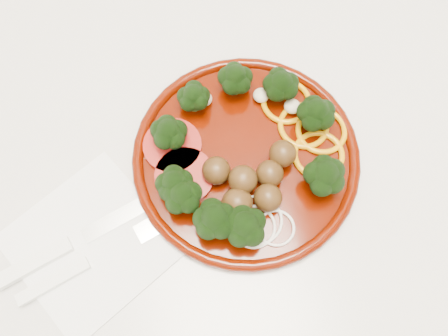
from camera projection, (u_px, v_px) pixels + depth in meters
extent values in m
cube|color=silver|center=(271.00, 219.00, 1.06)|extent=(2.40, 0.60, 0.87)
cube|color=silver|center=(302.00, 130.00, 0.64)|extent=(2.40, 0.60, 0.03)
cylinder|color=#3F0A00|center=(246.00, 159.00, 0.61)|extent=(0.27, 0.27, 0.01)
torus|color=#3F0A00|center=(246.00, 157.00, 0.60)|extent=(0.28, 0.28, 0.01)
sphere|color=#4E3313|center=(270.00, 173.00, 0.58)|extent=(0.03, 0.03, 0.03)
sphere|color=#4E3313|center=(216.00, 170.00, 0.58)|extent=(0.03, 0.03, 0.03)
sphere|color=#4E3313|center=(268.00, 198.00, 0.57)|extent=(0.03, 0.03, 0.03)
sphere|color=#4E3313|center=(282.00, 155.00, 0.58)|extent=(0.03, 0.03, 0.03)
sphere|color=#4E3313|center=(243.00, 181.00, 0.57)|extent=(0.03, 0.03, 0.03)
sphere|color=#4E3313|center=(237.00, 203.00, 0.56)|extent=(0.03, 0.03, 0.03)
torus|color=#CA8407|center=(304.00, 125.00, 0.61)|extent=(0.06, 0.06, 0.01)
torus|color=#CA8407|center=(318.00, 155.00, 0.60)|extent=(0.06, 0.06, 0.01)
torus|color=#CA8407|center=(286.00, 101.00, 0.62)|extent=(0.06, 0.06, 0.01)
torus|color=#CA8407|center=(321.00, 131.00, 0.61)|extent=(0.06, 0.06, 0.01)
cylinder|color=#720A07|center=(172.00, 146.00, 0.60)|extent=(0.07, 0.07, 0.01)
cylinder|color=#720A07|center=(185.00, 176.00, 0.59)|extent=(0.07, 0.07, 0.01)
torus|color=beige|center=(253.00, 227.00, 0.57)|extent=(0.05, 0.05, 0.00)
torus|color=beige|center=(276.00, 228.00, 0.57)|extent=(0.04, 0.04, 0.00)
torus|color=beige|center=(257.00, 220.00, 0.57)|extent=(0.06, 0.06, 0.00)
ellipsoid|color=#C6B793|center=(261.00, 96.00, 0.62)|extent=(0.02, 0.02, 0.01)
ellipsoid|color=#C6B793|center=(204.00, 99.00, 0.62)|extent=(0.02, 0.02, 0.01)
ellipsoid|color=#C6B793|center=(292.00, 107.00, 0.62)|extent=(0.02, 0.02, 0.01)
cube|color=white|center=(91.00, 244.00, 0.57)|extent=(0.22, 0.22, 0.00)
cube|color=silver|center=(132.00, 211.00, 0.58)|extent=(0.12, 0.05, 0.00)
cube|color=white|center=(34.00, 263.00, 0.56)|extent=(0.09, 0.04, 0.01)
cube|color=white|center=(53.00, 281.00, 0.55)|extent=(0.09, 0.04, 0.01)
cube|color=silver|center=(147.00, 230.00, 0.58)|extent=(0.03, 0.03, 0.00)
cube|color=silver|center=(171.00, 226.00, 0.58)|extent=(0.03, 0.01, 0.00)
cube|color=silver|center=(169.00, 221.00, 0.58)|extent=(0.03, 0.01, 0.00)
cube|color=silver|center=(166.00, 216.00, 0.58)|extent=(0.03, 0.01, 0.00)
cube|color=silver|center=(164.00, 212.00, 0.58)|extent=(0.03, 0.01, 0.00)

